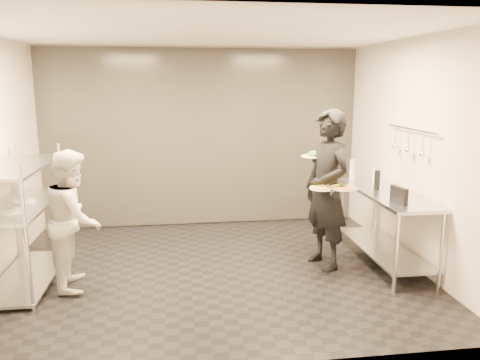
{
  "coord_description": "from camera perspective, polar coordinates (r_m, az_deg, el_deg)",
  "views": [
    {
      "loc": [
        -0.39,
        -5.36,
        2.26
      ],
      "look_at": [
        0.35,
        0.11,
        1.1
      ],
      "focal_mm": 35.0,
      "sensor_mm": 36.0,
      "label": 1
    }
  ],
  "objects": [
    {
      "name": "room_shell",
      "position": [
        6.61,
        -4.25,
        4.34
      ],
      "size": [
        5.0,
        4.0,
        2.8
      ],
      "color": "black",
      "rests_on": "ground"
    },
    {
      "name": "pass_rack",
      "position": [
        5.83,
        -25.02,
        -4.1
      ],
      "size": [
        0.6,
        1.6,
        1.5
      ],
      "color": "silver",
      "rests_on": "ground"
    },
    {
      "name": "prep_counter",
      "position": [
        6.17,
        17.31,
        -4.06
      ],
      "size": [
        0.6,
        1.8,
        0.92
      ],
      "color": "silver",
      "rests_on": "ground"
    },
    {
      "name": "utensil_rail",
      "position": [
        6.1,
        19.95,
        4.43
      ],
      "size": [
        0.07,
        1.2,
        0.31
      ],
      "color": "silver",
      "rests_on": "room_shell"
    },
    {
      "name": "waiter",
      "position": [
        5.79,
        10.55,
        -1.19
      ],
      "size": [
        0.66,
        0.82,
        1.95
      ],
      "primitive_type": "imported",
      "rotation": [
        0.0,
        0.0,
        -1.26
      ],
      "color": "black",
      "rests_on": "ground"
    },
    {
      "name": "chef",
      "position": [
        5.51,
        -19.59,
        -4.5
      ],
      "size": [
        0.66,
        0.81,
        1.55
      ],
      "primitive_type": "imported",
      "rotation": [
        0.0,
        0.0,
        1.67
      ],
      "color": "silver",
      "rests_on": "ground"
    },
    {
      "name": "pizza_plate_near",
      "position": [
        5.59,
        9.99,
        -0.92
      ],
      "size": [
        0.3,
        0.3,
        0.05
      ],
      "color": "white",
      "rests_on": "waiter"
    },
    {
      "name": "pizza_plate_far",
      "position": [
        5.6,
        12.51,
        -0.88
      ],
      "size": [
        0.32,
        0.32,
        0.05
      ],
      "color": "white",
      "rests_on": "waiter"
    },
    {
      "name": "salad_plate",
      "position": [
        5.97,
        8.96,
        3.03
      ],
      "size": [
        0.31,
        0.31,
        0.07
      ],
      "color": "white",
      "rests_on": "waiter"
    },
    {
      "name": "pos_monitor",
      "position": [
        5.54,
        18.8,
        -1.75
      ],
      "size": [
        0.1,
        0.27,
        0.19
      ],
      "primitive_type": "cube",
      "rotation": [
        0.0,
        0.0,
        0.16
      ],
      "color": "black",
      "rests_on": "prep_counter"
    },
    {
      "name": "bottle_green",
      "position": [
        6.73,
        13.55,
        1.26
      ],
      "size": [
        0.08,
        0.08,
        0.28
      ],
      "primitive_type": "cylinder",
      "color": "#99A698",
      "rests_on": "prep_counter"
    },
    {
      "name": "bottle_clear",
      "position": [
        6.64,
        16.05,
        0.65
      ],
      "size": [
        0.06,
        0.06,
        0.2
      ],
      "primitive_type": "cylinder",
      "color": "#99A698",
      "rests_on": "prep_counter"
    },
    {
      "name": "bottle_dark",
      "position": [
        6.19,
        16.38,
        0.02
      ],
      "size": [
        0.07,
        0.07,
        0.25
      ],
      "primitive_type": "cylinder",
      "color": "black",
      "rests_on": "prep_counter"
    }
  ]
}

